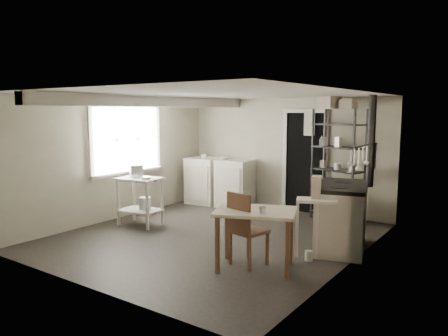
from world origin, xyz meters
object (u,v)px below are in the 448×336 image
Objects in this scene: base_cabinets at (219,184)px; chair at (249,229)px; stockpot at (136,172)px; shelf_rack at (338,171)px; flour_sack at (347,209)px; work_table at (255,240)px; prep_table at (140,203)px; stove at (342,220)px.

chair is (2.51, -2.84, 0.03)m from base_cabinets.
stockpot is 3.67m from shelf_rack.
flour_sack is at bearing -3.45° from base_cabinets.
stockpot is 0.26× the size of work_table.
prep_table is 1.70× the size of flour_sack.
stove is at bearing 12.28° from prep_table.
stove is at bearing 73.10° from chair.
work_table reaches higher than flour_sack.
stockpot is 3.92m from flour_sack.
stockpot is at bearing -144.00° from flour_sack.
shelf_rack is 1.69× the size of stove.
stockpot is 3.10m from work_table.
chair reaches higher than work_table.
stockpot is 0.13× the size of shelf_rack.
base_cabinets is (0.31, 2.15, -0.48)m from stockpot.
chair is (-0.14, 0.06, 0.10)m from work_table.
flour_sack is (-0.46, 1.58, -0.20)m from stove.
chair is 1.97× the size of flour_sack.
prep_table reaches higher than work_table.
stove reaches higher than prep_table.
chair is (2.67, -0.63, 0.08)m from prep_table.
work_table is 3.02m from flour_sack.
chair is at bearing -95.86° from flour_sack.
work_table is at bearing -128.53° from stove.
base_cabinets is 2.67m from shelf_rack.
prep_table is at bearing -100.00° from base_cabinets.
work_table is at bearing -14.17° from stockpot.
stockpot is at bearing -123.66° from shelf_rack.
shelf_rack is 2.03× the size of work_table.
base_cabinets is 3.05× the size of flour_sack.
shelf_rack reaches higher than chair.
work_table is (0.02, -2.95, -0.57)m from shelf_rack.
chair is at bearing -54.35° from base_cabinets.
base_cabinets is 1.25× the size of stove.
shelf_rack is at bearing 99.89° from chair.
work_table is (2.95, -0.75, -0.56)m from stockpot.
stockpot is 3.68m from stove.
shelf_rack is at bearing -4.54° from base_cabinets.
stockpot reaches higher than chair.
stove reaches higher than flour_sack.
prep_table is 0.41× the size of shelf_rack.
work_table is 1.03× the size of chair.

